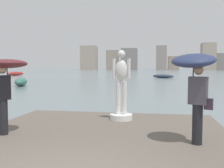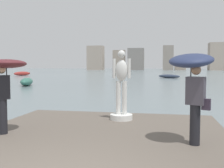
% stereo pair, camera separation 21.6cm
% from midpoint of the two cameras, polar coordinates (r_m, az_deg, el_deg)
% --- Properties ---
extents(ground_plane, '(400.00, 400.00, 0.00)m').
position_cam_midpoint_polar(ground_plane, '(43.48, 7.37, 1.07)').
color(ground_plane, slate).
extents(pier, '(6.46, 9.17, 0.40)m').
position_cam_midpoint_polar(pier, '(5.53, -6.64, -16.34)').
color(pier, '#60564C').
rests_on(pier, ground).
extents(statue_white_figure, '(0.71, 0.71, 2.21)m').
position_cam_midpoint_polar(statue_white_figure, '(8.45, 1.28, -1.91)').
color(statue_white_figure, white).
rests_on(statue_white_figure, pier).
extents(onlooker_left, '(1.38, 1.38, 1.90)m').
position_cam_midpoint_polar(onlooker_left, '(7.16, -22.66, 1.81)').
color(onlooker_left, black).
rests_on(onlooker_left, pier).
extents(onlooker_right, '(1.23, 1.25, 2.05)m').
position_cam_midpoint_polar(onlooker_right, '(6.03, 16.37, 2.20)').
color(onlooker_right, black).
rests_on(onlooker_right, pier).
extents(boat_far, '(2.24, 3.62, 0.84)m').
position_cam_midpoint_polar(boat_far, '(29.96, -19.13, 0.43)').
color(boat_far, '#336B5B').
rests_on(boat_far, ground).
extents(boat_leftward, '(4.23, 3.67, 0.64)m').
position_cam_midpoint_polar(boat_leftward, '(47.70, 10.74, 1.67)').
color(boat_leftward, '#2D384C').
rests_on(boat_leftward, ground).
extents(boat_rightward, '(2.75, 3.92, 0.88)m').
position_cam_midpoint_polar(boat_rightward, '(62.03, -20.12, 2.10)').
color(boat_rightward, '#9E2D28').
rests_on(boat_rightward, ground).
extents(distant_skyline, '(76.92, 11.97, 13.57)m').
position_cam_midpoint_polar(distant_skyline, '(140.49, 8.91, 5.30)').
color(distant_skyline, '#A89989').
rests_on(distant_skyline, ground).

